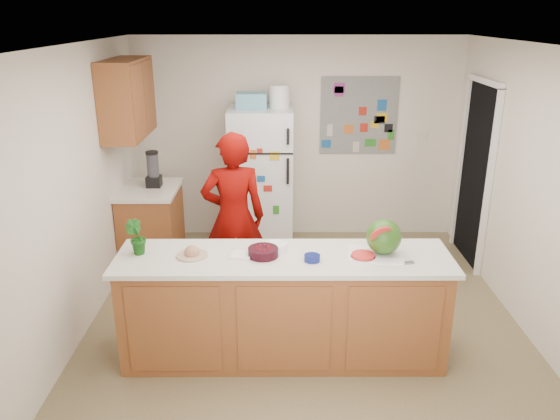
{
  "coord_description": "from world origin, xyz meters",
  "views": [
    {
      "loc": [
        -0.24,
        -4.45,
        2.74
      ],
      "look_at": [
        -0.23,
        0.2,
        1.06
      ],
      "focal_mm": 35.0,
      "sensor_mm": 36.0,
      "label": 1
    }
  ],
  "objects_px": {
    "refrigerator": "(261,179)",
    "person": "(234,218)",
    "watermelon": "(384,237)",
    "cherry_bowl": "(263,252)"
  },
  "relations": [
    {
      "from": "refrigerator",
      "to": "person",
      "type": "relative_size",
      "value": 0.99
    },
    {
      "from": "refrigerator",
      "to": "person",
      "type": "distance_m",
      "value": 1.37
    },
    {
      "from": "person",
      "to": "watermelon",
      "type": "height_order",
      "value": "person"
    },
    {
      "from": "refrigerator",
      "to": "watermelon",
      "type": "relative_size",
      "value": 6.06
    },
    {
      "from": "person",
      "to": "watermelon",
      "type": "xyz_separation_m",
      "value": [
        1.27,
        -0.99,
        0.22
      ]
    },
    {
      "from": "person",
      "to": "watermelon",
      "type": "distance_m",
      "value": 1.63
    },
    {
      "from": "refrigerator",
      "to": "person",
      "type": "height_order",
      "value": "person"
    },
    {
      "from": "refrigerator",
      "to": "cherry_bowl",
      "type": "bearing_deg",
      "value": -87.93
    },
    {
      "from": "cherry_bowl",
      "to": "person",
      "type": "bearing_deg",
      "value": 107.09
    },
    {
      "from": "person",
      "to": "cherry_bowl",
      "type": "bearing_deg",
      "value": 99.04
    }
  ]
}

